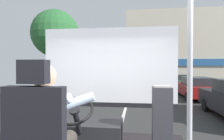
# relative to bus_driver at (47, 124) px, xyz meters

# --- Properties ---
(ground) EXTENTS (18.00, 44.00, 0.06)m
(ground) POSITION_rel_bus_driver_xyz_m (0.25, 9.17, -1.45)
(ground) COLOR #313131
(bus_driver) EXTENTS (0.75, 0.53, 0.83)m
(bus_driver) POSITION_rel_bus_driver_xyz_m (0.00, 0.00, 0.00)
(bus_driver) COLOR #332D28
(bus_driver) RESTS_ON driver_seat
(steering_console) EXTENTS (1.10, 1.00, 0.82)m
(steering_console) POSITION_rel_bus_driver_xyz_m (0.00, 1.22, -0.51)
(steering_console) COLOR black
(steering_console) RESTS_ON bus_floor
(handrail_pole) EXTENTS (0.04, 0.04, 1.96)m
(handrail_pole) POSITION_rel_bus_driver_xyz_m (1.21, 0.11, 0.25)
(handrail_pole) COLOR #B7B7BC
(handrail_pole) RESTS_ON bus_floor
(fare_box) EXTENTS (0.25, 0.21, 0.98)m
(fare_box) POSITION_rel_bus_driver_xyz_m (1.10, 0.99, -0.24)
(fare_box) COLOR #333338
(fare_box) RESTS_ON bus_floor
(windshield_panel) EXTENTS (2.50, 0.08, 1.48)m
(windshield_panel) POSITION_rel_bus_driver_xyz_m (0.25, 1.99, 0.32)
(windshield_panel) COLOR silver
(street_tree) EXTENTS (2.80, 2.80, 5.29)m
(street_tree) POSITION_rel_bus_driver_xyz_m (-4.07, 9.34, 2.44)
(street_tree) COLOR #4C3828
(street_tree) RESTS_ON ground
(shop_building) EXTENTS (10.73, 5.00, 7.15)m
(shop_building) POSITION_rel_bus_driver_xyz_m (5.09, 18.68, 2.15)
(shop_building) COLOR #BCB29E
(shop_building) RESTS_ON ground
(parked_car_red) EXTENTS (1.83, 3.95, 1.28)m
(parked_car_red) POSITION_rel_bus_driver_xyz_m (4.34, 10.57, -0.77)
(parked_car_red) COLOR maroon
(parked_car_red) RESTS_ON ground
(parked_car_green) EXTENTS (2.04, 4.31, 1.21)m
(parked_car_green) POSITION_rel_bus_driver_xyz_m (4.45, 16.32, -0.80)
(parked_car_green) COLOR #195633
(parked_car_green) RESTS_ON ground
(parked_car_silver) EXTENTS (1.82, 4.30, 1.45)m
(parked_car_silver) POSITION_rel_bus_driver_xyz_m (4.61, 21.85, -0.68)
(parked_car_silver) COLOR silver
(parked_car_silver) RESTS_ON ground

